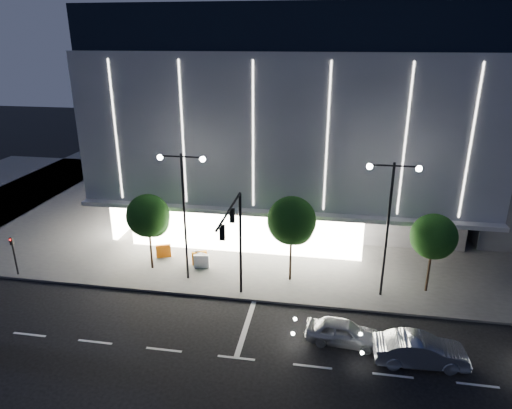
{
  "coord_description": "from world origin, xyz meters",
  "views": [
    {
      "loc": [
        6.32,
        -20.77,
        15.91
      ],
      "look_at": [
        1.39,
        8.35,
        5.0
      ],
      "focal_mm": 32.0,
      "sensor_mm": 36.0,
      "label": 1
    }
  ],
  "objects_px": {
    "street_lamp_east": "(389,211)",
    "tree_mid": "(292,223)",
    "tree_left": "(149,218)",
    "car_second": "(420,350)",
    "ped_signal_far": "(14,252)",
    "barrier_b": "(200,259)",
    "street_lamp_west": "(184,199)",
    "car_lead": "(343,332)",
    "barrier_c": "(199,258)",
    "barrier_a": "(164,251)",
    "barrier_d": "(201,261)",
    "traffic_mast": "(235,233)",
    "tree_right": "(434,239)"
  },
  "relations": [
    {
      "from": "tree_right",
      "to": "traffic_mast",
      "type": "bearing_deg",
      "value": -162.98
    },
    {
      "from": "street_lamp_west",
      "to": "barrier_a",
      "type": "relative_size",
      "value": 8.18
    },
    {
      "from": "tree_left",
      "to": "car_lead",
      "type": "xyz_separation_m",
      "value": [
        13.47,
        -6.27,
        -3.34
      ]
    },
    {
      "from": "street_lamp_west",
      "to": "tree_left",
      "type": "height_order",
      "value": "street_lamp_west"
    },
    {
      "from": "ped_signal_far",
      "to": "car_lead",
      "type": "distance_m",
      "value": 22.84
    },
    {
      "from": "tree_left",
      "to": "barrier_a",
      "type": "xyz_separation_m",
      "value": [
        0.18,
        1.76,
        -3.38
      ]
    },
    {
      "from": "traffic_mast",
      "to": "car_lead",
      "type": "xyz_separation_m",
      "value": [
        6.5,
        -2.59,
        -4.33
      ]
    },
    {
      "from": "tree_left",
      "to": "car_second",
      "type": "distance_m",
      "value": 19.15
    },
    {
      "from": "traffic_mast",
      "to": "car_second",
      "type": "height_order",
      "value": "traffic_mast"
    },
    {
      "from": "barrier_c",
      "to": "ped_signal_far",
      "type": "bearing_deg",
      "value": 172.21
    },
    {
      "from": "barrier_d",
      "to": "barrier_c",
      "type": "bearing_deg",
      "value": 113.6
    },
    {
      "from": "barrier_d",
      "to": "tree_right",
      "type": "bearing_deg",
      "value": -9.15
    },
    {
      "from": "car_lead",
      "to": "barrier_b",
      "type": "distance_m",
      "value": 12.51
    },
    {
      "from": "tree_mid",
      "to": "car_second",
      "type": "distance_m",
      "value": 11.0
    },
    {
      "from": "ped_signal_far",
      "to": "barrier_c",
      "type": "xyz_separation_m",
      "value": [
        12.22,
        3.62,
        -1.24
      ]
    },
    {
      "from": "barrier_b",
      "to": "barrier_c",
      "type": "relative_size",
      "value": 1.0
    },
    {
      "from": "car_second",
      "to": "barrier_a",
      "type": "distance_m",
      "value": 19.46
    },
    {
      "from": "street_lamp_west",
      "to": "ped_signal_far",
      "type": "height_order",
      "value": "street_lamp_west"
    },
    {
      "from": "tree_left",
      "to": "barrier_b",
      "type": "height_order",
      "value": "tree_left"
    },
    {
      "from": "traffic_mast",
      "to": "tree_mid",
      "type": "distance_m",
      "value": 4.82
    },
    {
      "from": "car_second",
      "to": "barrier_b",
      "type": "distance_m",
      "value": 16.38
    },
    {
      "from": "barrier_a",
      "to": "barrier_c",
      "type": "height_order",
      "value": "same"
    },
    {
      "from": "ped_signal_far",
      "to": "street_lamp_east",
      "type": "bearing_deg",
      "value": 3.44
    },
    {
      "from": "car_second",
      "to": "barrier_a",
      "type": "bearing_deg",
      "value": 59.31
    },
    {
      "from": "car_lead",
      "to": "tree_left",
      "type": "bearing_deg",
      "value": 69.37
    },
    {
      "from": "traffic_mast",
      "to": "ped_signal_far",
      "type": "distance_m",
      "value": 16.35
    },
    {
      "from": "ped_signal_far",
      "to": "barrier_b",
      "type": "relative_size",
      "value": 2.73
    },
    {
      "from": "ped_signal_far",
      "to": "tree_mid",
      "type": "bearing_deg",
      "value": 7.55
    },
    {
      "from": "tree_mid",
      "to": "car_lead",
      "type": "bearing_deg",
      "value": -61.02
    },
    {
      "from": "ped_signal_far",
      "to": "barrier_d",
      "type": "xyz_separation_m",
      "value": [
        12.52,
        3.12,
        -1.24
      ]
    },
    {
      "from": "street_lamp_east",
      "to": "barrier_c",
      "type": "distance_m",
      "value": 14.0
    },
    {
      "from": "tree_mid",
      "to": "barrier_b",
      "type": "xyz_separation_m",
      "value": [
        -6.74,
        0.95,
        -3.68
      ]
    },
    {
      "from": "street_lamp_east",
      "to": "street_lamp_west",
      "type": "bearing_deg",
      "value": 180.0
    },
    {
      "from": "tree_mid",
      "to": "barrier_a",
      "type": "relative_size",
      "value": 5.59
    },
    {
      "from": "street_lamp_west",
      "to": "car_lead",
      "type": "bearing_deg",
      "value": -26.58
    },
    {
      "from": "street_lamp_west",
      "to": "tree_right",
      "type": "height_order",
      "value": "street_lamp_west"
    },
    {
      "from": "tree_left",
      "to": "car_second",
      "type": "xyz_separation_m",
      "value": [
        17.39,
        -7.32,
        -3.26
      ]
    },
    {
      "from": "tree_left",
      "to": "barrier_b",
      "type": "distance_m",
      "value": 4.8
    },
    {
      "from": "barrier_c",
      "to": "tree_mid",
      "type": "bearing_deg",
      "value": -33.48
    },
    {
      "from": "street_lamp_east",
      "to": "barrier_a",
      "type": "xyz_separation_m",
      "value": [
        -15.79,
        2.78,
        -5.31
      ]
    },
    {
      "from": "barrier_a",
      "to": "traffic_mast",
      "type": "bearing_deg",
      "value": -60.58
    },
    {
      "from": "barrier_c",
      "to": "barrier_d",
      "type": "height_order",
      "value": "same"
    },
    {
      "from": "street_lamp_east",
      "to": "tree_right",
      "type": "height_order",
      "value": "street_lamp_east"
    },
    {
      "from": "street_lamp_west",
      "to": "barrier_a",
      "type": "xyz_separation_m",
      "value": [
        -2.79,
        2.78,
        -5.31
      ]
    },
    {
      "from": "tree_mid",
      "to": "street_lamp_west",
      "type": "bearing_deg",
      "value": -171.74
    },
    {
      "from": "street_lamp_east",
      "to": "tree_mid",
      "type": "bearing_deg",
      "value": 170.31
    },
    {
      "from": "ped_signal_far",
      "to": "tree_left",
      "type": "bearing_deg",
      "value": 15.61
    },
    {
      "from": "barrier_b",
      "to": "barrier_c",
      "type": "xyz_separation_m",
      "value": [
        -0.07,
        0.15,
        0.0
      ]
    },
    {
      "from": "street_lamp_east",
      "to": "barrier_b",
      "type": "height_order",
      "value": "street_lamp_east"
    },
    {
      "from": "street_lamp_east",
      "to": "tree_mid",
      "type": "relative_size",
      "value": 1.46
    }
  ]
}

